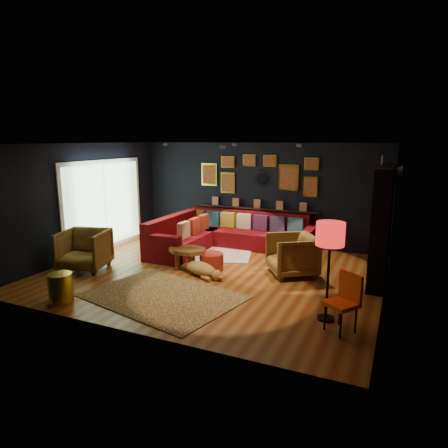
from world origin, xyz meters
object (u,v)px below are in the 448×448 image
at_px(gold_stool, 61,288).
at_px(floor_lamp, 330,239).
at_px(coffee_table, 187,252).
at_px(sectional, 222,236).
at_px(pouf, 211,261).
at_px(orange_chair, 345,298).
at_px(armchair_left, 84,248).
at_px(armchair_right, 292,253).
at_px(dog, 201,266).

relative_size(gold_stool, floor_lamp, 0.33).
bearing_deg(coffee_table, floor_lamp, -21.95).
bearing_deg(coffee_table, sectional, 90.47).
bearing_deg(pouf, floor_lamp, -28.17).
height_order(sectional, orange_chair, sectional).
height_order(pouf, armchair_left, armchair_left).
height_order(armchair_right, orange_chair, armchair_right).
bearing_deg(pouf, armchair_left, -156.50).
bearing_deg(armchair_right, dog, -97.41).
relative_size(coffee_table, armchair_right, 0.96).
height_order(armchair_right, gold_stool, armchair_right).
bearing_deg(armchair_left, armchair_right, 3.70).
distance_m(gold_stool, orange_chair, 4.57).
height_order(pouf, gold_stool, gold_stool).
relative_size(armchair_left, floor_lamp, 0.62).
xyz_separation_m(coffee_table, armchair_left, (-1.95, -0.91, 0.10)).
relative_size(sectional, pouf, 6.80).
bearing_deg(floor_lamp, gold_stool, -164.62).
distance_m(sectional, coffee_table, 1.76).
height_order(armchair_left, gold_stool, armchair_left).
xyz_separation_m(pouf, armchair_left, (-2.44, -1.06, 0.27)).
bearing_deg(coffee_table, armchair_left, -155.02).
distance_m(pouf, orange_chair, 3.35).
height_order(gold_stool, orange_chair, orange_chair).
distance_m(gold_stool, dog, 2.64).
height_order(armchair_left, armchair_right, armchair_left).
bearing_deg(armchair_right, gold_stool, -80.38).
relative_size(orange_chair, dog, 0.74).
distance_m(gold_stool, floor_lamp, 4.45).
bearing_deg(floor_lamp, orange_chair, -40.62).
distance_m(sectional, armchair_right, 2.43).
distance_m(pouf, floor_lamp, 3.15).
relative_size(armchair_right, gold_stool, 1.82).
bearing_deg(armchair_right, floor_lamp, -4.01).
bearing_deg(armchair_left, dog, -0.76).
distance_m(orange_chair, floor_lamp, 0.86).
height_order(coffee_table, floor_lamp, floor_lamp).
bearing_deg(sectional, dog, -77.20).
distance_m(sectional, floor_lamp, 4.43).
height_order(armchair_right, floor_lamp, floor_lamp).
bearing_deg(dog, coffee_table, 173.82).
xyz_separation_m(coffee_table, dog, (0.44, -0.25, -0.17)).
bearing_deg(gold_stool, orange_chair, 11.39).
bearing_deg(pouf, sectional, 107.27).
xyz_separation_m(orange_chair, dog, (-2.95, 1.25, -0.30)).
height_order(pouf, floor_lamp, floor_lamp).
bearing_deg(gold_stool, armchair_left, 120.23).
xyz_separation_m(pouf, gold_stool, (-1.57, -2.55, 0.06)).
height_order(coffee_table, dog, coffee_table).
height_order(sectional, floor_lamp, floor_lamp).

